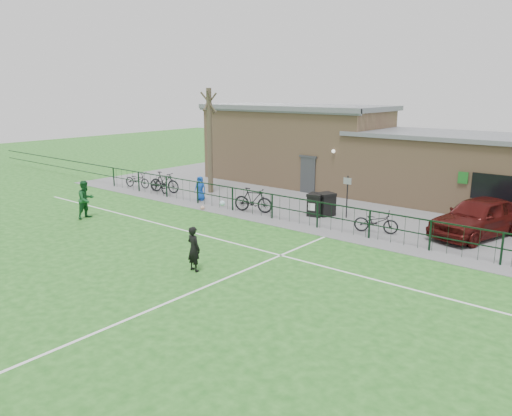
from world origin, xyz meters
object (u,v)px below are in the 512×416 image
Objects in this scene: car_maroon at (479,217)px; outfield_player at (86,199)px; wheelie_bin_left at (316,206)px; sign_post at (347,197)px; bicycle_b at (164,182)px; bicycle_c at (159,184)px; bare_tree at (210,141)px; ball_ground at (203,208)px; bicycle_e at (376,222)px; wheelie_bin_right at (326,205)px; spectator_child at (200,188)px; bicycle_d at (253,200)px; bicycle_a at (137,180)px.

outfield_player is at bearing -133.55° from car_maroon.
wheelie_bin_left is 0.56× the size of outfield_player.
wheelie_bin_left is at bearing -155.33° from sign_post.
car_maroon is 2.37× the size of bicycle_b.
bicycle_b is (-16.86, -2.36, -0.21)m from car_maroon.
bicycle_c is (-10.17, -1.17, -0.00)m from wheelie_bin_left.
ball_ground is at bearing -50.99° from bare_tree.
bicycle_c is 1.06× the size of outfield_player.
car_maroon is (5.69, 0.76, -0.18)m from sign_post.
sign_post reaches higher than bicycle_e.
car_maroon is 2.68× the size of outfield_player.
bare_tree is 14.99m from car_maroon.
wheelie_bin_right is 1.14m from sign_post.
car_maroon reaches higher than wheelie_bin_right.
bicycle_c is at bearing 72.98° from bicycle_e.
bare_tree reaches higher than outfield_player.
bicycle_c is 1.43× the size of spectator_child.
bicycle_c is 1.03× the size of bicycle_e.
bicycle_b is 0.37m from bicycle_c.
bicycle_c is at bearing 175.69° from wheelie_bin_left.
car_maroon is at bearing -91.36° from bicycle_d.
bicycle_b is (-11.18, -1.59, -0.39)m from sign_post.
sign_post is (0.99, 0.26, 0.49)m from wheelie_bin_right.
spectator_child is 0.74× the size of outfield_player.
bare_tree is 11.74m from bicycle_e.
bicycle_a is (-12.29, -1.10, -0.02)m from wheelie_bin_left.
bicycle_b is (-2.04, -1.76, -2.37)m from bare_tree.
bicycle_c is 6.38m from outfield_player.
outfield_player reaches higher than wheelie_bin_left.
bicycle_c is at bearing 158.56° from spectator_child.
spectator_child reaches higher than bicycle_b.
bicycle_c is at bearing -140.53° from bare_tree.
bare_tree is at bearing 63.55° from bicycle_e.
bicycle_e is (3.22, -1.18, -0.02)m from wheelie_bin_right.
sign_post is 1.09× the size of bicycle_a.
outfield_player is (-1.43, -6.06, 0.22)m from spectator_child.
car_maroon reaches higher than bicycle_e.
bare_tree is 8.25m from outfield_player.
spectator_child is at bearing 70.26° from bicycle_d.
bicycle_a is at bearing 25.60° from outfield_player.
bicycle_d reaches higher than bicycle_e.
bicycle_e is (13.71, 0.33, -0.01)m from bicycle_c.
spectator_child is (-7.03, -1.49, 0.15)m from wheelie_bin_right.
sign_post is at bearing -155.41° from car_maroon.
sign_post is 11.63m from bicycle_c.
bicycle_c is 0.95× the size of bicycle_d.
wheelie_bin_left is at bearing -112.35° from wheelie_bin_right.
wheelie_bin_right is (0.32, 0.34, 0.01)m from wheelie_bin_left.
wheelie_bin_left is at bearing -152.02° from car_maroon.
bicycle_c is (-11.48, -1.77, -0.50)m from sign_post.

